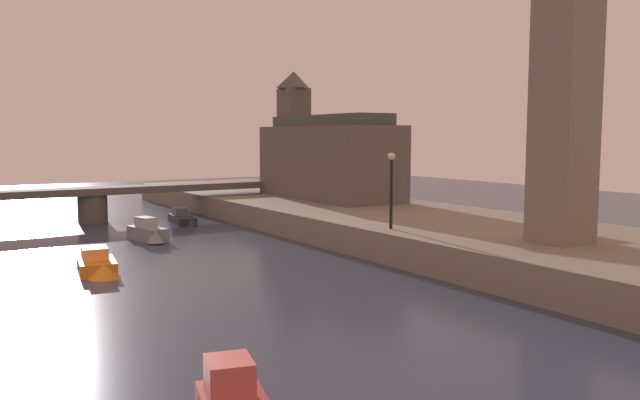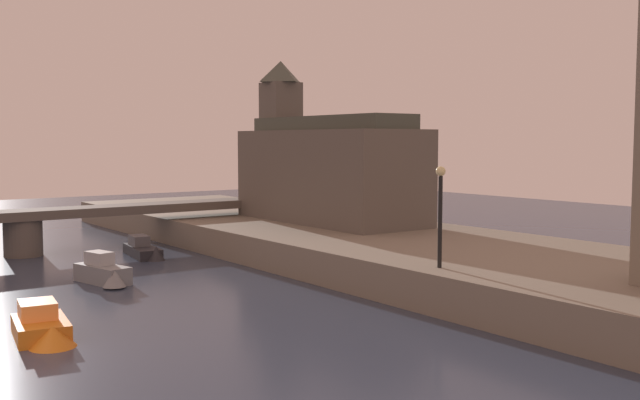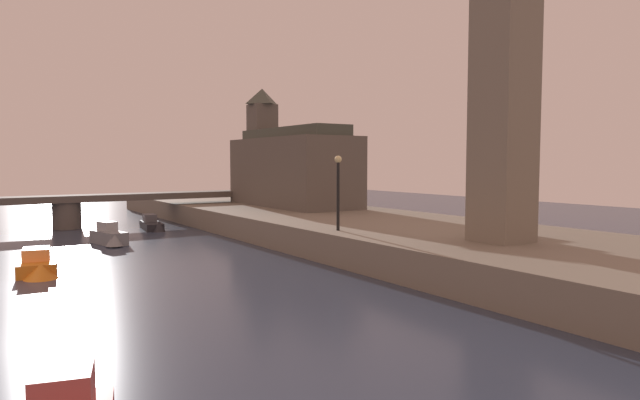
% 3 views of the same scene
% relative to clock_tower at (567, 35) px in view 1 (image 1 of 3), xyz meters
% --- Properties ---
extents(ground_plane, '(120.00, 120.00, 0.00)m').
position_rel_clock_tower_xyz_m(ground_plane, '(-8.97, -18.92, -10.26)').
color(ground_plane, '#2D384C').
extents(far_embankment, '(70.00, 12.00, 1.50)m').
position_rel_clock_tower_xyz_m(far_embankment, '(-8.97, 1.08, -9.51)').
color(far_embankment, slate).
rests_on(far_embankment, ground).
extents(clock_tower, '(2.35, 2.39, 16.97)m').
position_rel_clock_tower_xyz_m(clock_tower, '(0.00, 0.00, 0.00)').
color(clock_tower, slate).
rests_on(clock_tower, far_embankment).
extents(parliament_hall, '(12.45, 5.12, 9.67)m').
position_rel_clock_tower_xyz_m(parliament_hall, '(-22.41, 2.38, -5.68)').
color(parliament_hall, '#5B544C').
rests_on(parliament_hall, far_embankment).
extents(bridge_span, '(2.21, 28.10, 2.46)m').
position_rel_clock_tower_xyz_m(bridge_span, '(-28.81, -12.98, -8.46)').
color(bridge_span, '#5B544C').
rests_on(bridge_span, ground).
extents(streetlamp, '(0.36, 0.36, 3.75)m').
position_rel_clock_tower_xyz_m(streetlamp, '(-7.00, -3.69, -6.41)').
color(streetlamp, black).
rests_on(streetlamp, far_embankment).
extents(boat_patrol_orange, '(3.48, 1.92, 1.11)m').
position_rel_clock_tower_xyz_m(boat_patrol_orange, '(-11.10, -16.80, -9.86)').
color(boat_patrol_orange, orange).
rests_on(boat_patrol_orange, ground).
extents(boat_cruiser_grey, '(3.56, 1.74, 1.33)m').
position_rel_clock_tower_xyz_m(boat_cruiser_grey, '(-18.77, -12.14, -9.77)').
color(boat_cruiser_grey, gray).
rests_on(boat_cruiser_grey, ground).
extents(boat_barge_dark, '(4.36, 1.68, 1.25)m').
position_rel_clock_tower_xyz_m(boat_barge_dark, '(-24.58, -7.83, -9.90)').
color(boat_barge_dark, '#232328').
rests_on(boat_barge_dark, ground).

